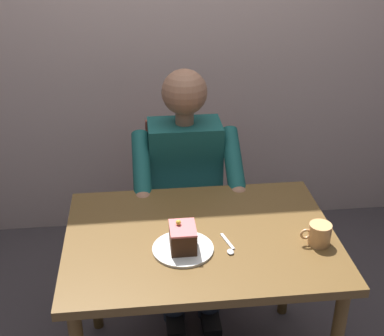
# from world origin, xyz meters

# --- Properties ---
(dining_table) EXTENTS (1.07, 0.78, 0.74)m
(dining_table) POSITION_xyz_m (0.00, 0.00, 0.65)
(dining_table) COLOR brown
(dining_table) RESTS_ON ground
(chair) EXTENTS (0.42, 0.42, 0.89)m
(chair) POSITION_xyz_m (0.00, -0.74, 0.49)
(chair) COLOR brown
(chair) RESTS_ON ground
(seated_person) EXTENTS (0.53, 0.58, 1.23)m
(seated_person) POSITION_xyz_m (0.00, -0.57, 0.64)
(seated_person) COLOR #175250
(seated_person) RESTS_ON ground
(dessert_plate) EXTENTS (0.23, 0.23, 0.01)m
(dessert_plate) POSITION_xyz_m (0.08, 0.09, 0.75)
(dessert_plate) COLOR white
(dessert_plate) RESTS_ON dining_table
(cake_slice) EXTENTS (0.10, 0.12, 0.11)m
(cake_slice) POSITION_xyz_m (0.08, 0.09, 0.80)
(cake_slice) COLOR #3A2113
(cake_slice) RESTS_ON dessert_plate
(coffee_cup) EXTENTS (0.12, 0.09, 0.09)m
(coffee_cup) POSITION_xyz_m (-0.45, 0.11, 0.79)
(coffee_cup) COLOR tan
(coffee_cup) RESTS_ON dining_table
(dessert_spoon) EXTENTS (0.04, 0.14, 0.01)m
(dessert_spoon) POSITION_xyz_m (-0.10, 0.10, 0.75)
(dessert_spoon) COLOR silver
(dessert_spoon) RESTS_ON dining_table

